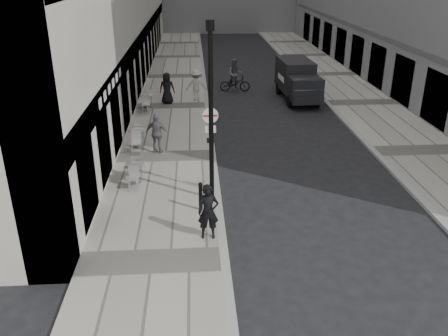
% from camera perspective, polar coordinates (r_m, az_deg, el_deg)
% --- Properties ---
extents(ground, '(120.00, 120.00, 0.00)m').
position_cam_1_polar(ground, '(11.23, 1.04, -19.09)').
color(ground, black).
rests_on(ground, ground).
extents(sidewalk, '(4.00, 60.00, 0.12)m').
position_cam_1_polar(sidewalk, '(27.33, -6.28, 7.37)').
color(sidewalk, '#A7A197').
rests_on(sidewalk, ground).
extents(far_sidewalk, '(4.00, 60.00, 0.12)m').
position_cam_1_polar(far_sidewalk, '(28.98, 16.20, 7.51)').
color(far_sidewalk, '#A7A197').
rests_on(far_sidewalk, ground).
extents(walking_man, '(0.62, 0.41, 1.69)m').
position_cam_1_polar(walking_man, '(13.78, -1.90, -5.30)').
color(walking_man, black).
rests_on(walking_man, sidewalk).
extents(sign_post, '(0.54, 0.09, 3.13)m').
position_cam_1_polar(sign_post, '(16.18, -1.62, 3.75)').
color(sign_post, black).
rests_on(sign_post, sidewalk).
extents(lamppost, '(0.27, 0.27, 5.93)m').
position_cam_1_polar(lamppost, '(15.18, -1.59, 7.51)').
color(lamppost, black).
rests_on(lamppost, sidewalk).
extents(bollard_near, '(0.12, 0.12, 0.92)m').
position_cam_1_polar(bollard_near, '(15.46, -2.84, -3.52)').
color(bollard_near, black).
rests_on(bollard_near, sidewalk).
extents(bollard_far, '(0.11, 0.11, 0.85)m').
position_cam_1_polar(bollard_far, '(16.89, -1.41, -1.17)').
color(bollard_far, black).
rests_on(bollard_far, sidewalk).
extents(panel_van, '(1.97, 4.88, 2.26)m').
position_cam_1_polar(panel_van, '(28.90, 8.80, 10.61)').
color(panel_van, black).
rests_on(panel_van, ground).
extents(cyclist, '(1.92, 0.74, 2.05)m').
position_cam_1_polar(cyclist, '(30.59, 1.32, 10.68)').
color(cyclist, black).
rests_on(cyclist, ground).
extents(pedestrian_a, '(1.10, 0.71, 1.74)m').
position_cam_1_polar(pedestrian_a, '(20.18, -8.05, 4.16)').
color(pedestrian_a, slate).
rests_on(pedestrian_a, sidewalk).
extents(pedestrian_b, '(1.20, 0.73, 1.81)m').
position_cam_1_polar(pedestrian_b, '(28.00, -3.39, 9.91)').
color(pedestrian_b, '#AAA69D').
rests_on(pedestrian_b, sidewalk).
extents(pedestrian_c, '(0.90, 0.61, 1.77)m').
position_cam_1_polar(pedestrian_c, '(27.55, -6.87, 9.51)').
color(pedestrian_c, black).
rests_on(pedestrian_c, sidewalk).
extents(cafe_table_near, '(0.68, 1.54, 0.88)m').
position_cam_1_polar(cafe_table_near, '(17.62, -10.61, -0.44)').
color(cafe_table_near, '#B3B3B5').
rests_on(cafe_table_near, sidewalk).
extents(cafe_table_mid, '(0.76, 1.71, 0.97)m').
position_cam_1_polar(cafe_table_mid, '(20.95, -10.34, 3.65)').
color(cafe_table_mid, silver).
rests_on(cafe_table_mid, sidewalk).
extents(cafe_table_far, '(0.77, 1.75, 1.00)m').
position_cam_1_polar(cafe_table_far, '(26.52, -9.26, 7.97)').
color(cafe_table_far, silver).
rests_on(cafe_table_far, sidewalk).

